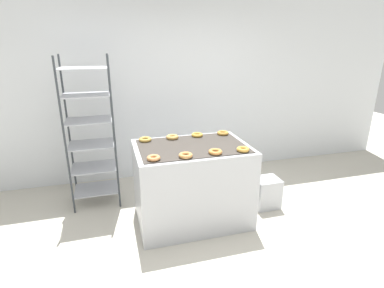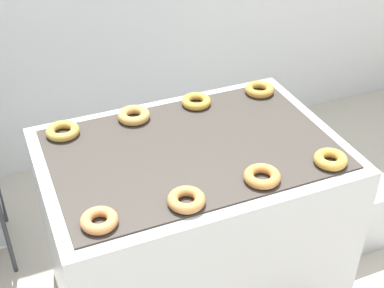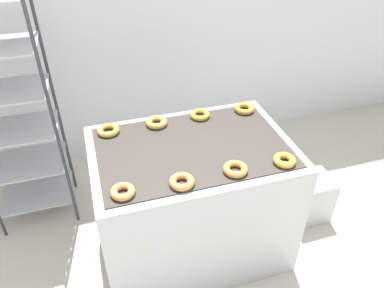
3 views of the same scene
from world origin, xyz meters
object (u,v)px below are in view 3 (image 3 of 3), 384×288
glaze_bin (309,198)px  donut_near_midright (235,169)px  donut_near_midleft (182,182)px  donut_far_midright (200,115)px  fryer_machine (192,201)px  baking_rack_cart (12,111)px  donut_far_midleft (157,122)px  donut_far_right (244,109)px  donut_near_right (284,160)px  donut_far_left (108,130)px  donut_near_left (123,192)px

glaze_bin → donut_near_midright: bearing=-158.4°
donut_near_midleft → donut_far_midright: 0.72m
fryer_machine → baking_rack_cart: baking_rack_cart is taller
donut_far_midleft → donut_far_right: bearing=-0.3°
donut_far_midright → donut_near_midleft: bearing=-115.9°
baking_rack_cart → donut_far_right: size_ratio=13.23×
donut_far_midleft → donut_far_right: size_ratio=1.02×
donut_near_midleft → donut_far_right: donut_near_midleft is taller
baking_rack_cart → donut_far_midleft: bearing=-24.3°
donut_near_right → donut_near_midright: bearing=178.2°
fryer_machine → donut_far_left: bearing=147.2°
donut_near_left → donut_near_midleft: size_ratio=0.94×
glaze_bin → donut_near_right: (-0.53, -0.34, 0.76)m
donut_near_midleft → donut_near_midright: size_ratio=0.98×
baking_rack_cart → donut_far_left: bearing=-34.6°
donut_near_midleft → donut_near_right: same height
fryer_machine → donut_far_left: size_ratio=8.69×
baking_rack_cart → fryer_machine: bearing=-33.8°
donut_near_right → glaze_bin: bearing=32.7°
glaze_bin → donut_far_right: donut_far_right is taller
donut_near_midright → donut_far_midleft: bearing=117.5°
donut_near_midright → donut_far_left: size_ratio=0.98×
donut_far_left → donut_far_midleft: 0.32m
donut_near_midright → donut_far_right: 0.69m
donut_near_midleft → donut_far_right: (0.64, 0.63, -0.00)m
donut_far_midleft → donut_far_midright: donut_far_midleft is taller
donut_near_midleft → donut_near_right: size_ratio=1.04×
fryer_machine → glaze_bin: 1.04m
fryer_machine → donut_far_midleft: bearing=116.8°
donut_far_left → donut_far_midright: (0.64, 0.01, -0.00)m
fryer_machine → donut_near_left: size_ratio=9.54×
glaze_bin → donut_near_midright: size_ratio=2.70×
donut_near_left → donut_far_midright: bearing=44.8°
donut_near_midleft → donut_far_midleft: bearing=90.0°
fryer_machine → donut_far_midleft: (-0.16, 0.31, 0.49)m
donut_near_midleft → baking_rack_cart: bearing=131.7°
donut_far_left → donut_far_right: same height
baking_rack_cart → donut_near_midright: (1.27, -1.04, -0.01)m
fryer_machine → donut_near_midright: bearing=-61.7°
donut_near_right → donut_far_midleft: (-0.63, 0.63, 0.00)m
donut_near_left → donut_far_left: donut_near_left is taller
donut_near_left → donut_far_midleft: bearing=62.5°
donut_near_left → donut_near_midright: (0.64, -0.00, -0.00)m
donut_near_right → donut_far_left: (-0.95, 0.63, -0.00)m
donut_far_left → donut_far_midleft: size_ratio=1.00×
donut_near_right → donut_far_left: 1.14m
donut_far_left → donut_far_right: bearing=-0.1°
glaze_bin → donut_near_left: donut_near_left is taller
glaze_bin → donut_near_left: size_ratio=2.91×
baking_rack_cart → donut_near_left: size_ratio=14.24×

